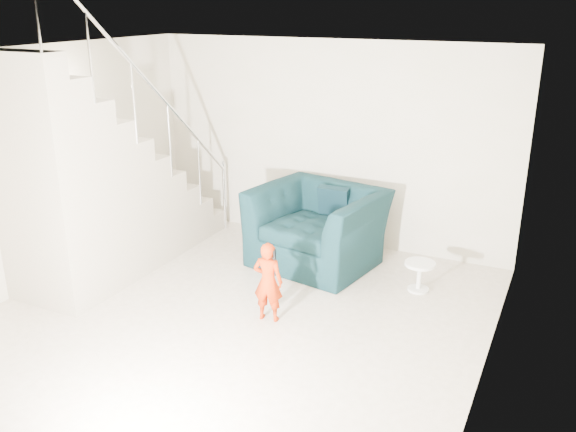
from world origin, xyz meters
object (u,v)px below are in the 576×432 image
Objects in this scene: side_table at (420,272)px; toddler at (268,282)px; armchair at (317,227)px; staircase at (100,198)px.

toddler is at bearing -132.82° from side_table.
staircase is (-2.20, -1.38, 0.47)m from armchair.
toddler is 0.24× the size of staircase.
armchair is 2.64m from staircase.
staircase is at bearing -162.06° from side_table.
toddler is at bearing -4.60° from staircase.
armchair is 0.41× the size of staircase.
staircase is at bearing -137.95° from armchair.
armchair is 1.40m from side_table.
staircase reaches higher than toddler.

